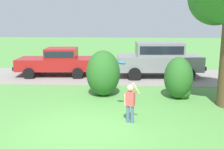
% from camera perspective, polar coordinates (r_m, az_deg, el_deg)
% --- Properties ---
extents(ground_plane, '(80.00, 80.00, 0.00)m').
position_cam_1_polar(ground_plane, '(7.93, -6.14, -11.74)').
color(ground_plane, '#518E42').
extents(driveway_strip, '(28.00, 4.40, 0.02)m').
position_cam_1_polar(driveway_strip, '(15.07, -1.49, -0.33)').
color(driveway_strip, gray).
rests_on(driveway_strip, ground).
extents(shrub_near_tree, '(1.39, 1.45, 1.89)m').
position_cam_1_polar(shrub_near_tree, '(11.16, -1.92, 0.01)').
color(shrub_near_tree, '#286023').
rests_on(shrub_near_tree, ground).
extents(shrub_centre_left, '(1.14, 1.34, 1.67)m').
position_cam_1_polar(shrub_centre_left, '(11.10, 13.96, -0.87)').
color(shrub_centre_left, '#286023').
rests_on(shrub_centre_left, ground).
extents(parked_sedan, '(4.51, 2.31, 1.56)m').
position_cam_1_polar(parked_sedan, '(15.46, -11.40, 2.89)').
color(parked_sedan, maroon).
rests_on(parked_sedan, ground).
extents(parked_suv, '(4.80, 2.30, 1.92)m').
position_cam_1_polar(parked_suv, '(14.96, 9.92, 3.55)').
color(parked_suv, gray).
rests_on(parked_suv, ground).
extents(child_thrower, '(0.48, 0.24, 1.29)m').
position_cam_1_polar(child_thrower, '(8.23, 3.91, -5.48)').
color(child_thrower, '#4C608C').
rests_on(child_thrower, ground).
extents(frisbee, '(0.30, 0.27, 0.17)m').
position_cam_1_polar(frisbee, '(8.96, 2.06, 2.42)').
color(frisbee, '#337FDB').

